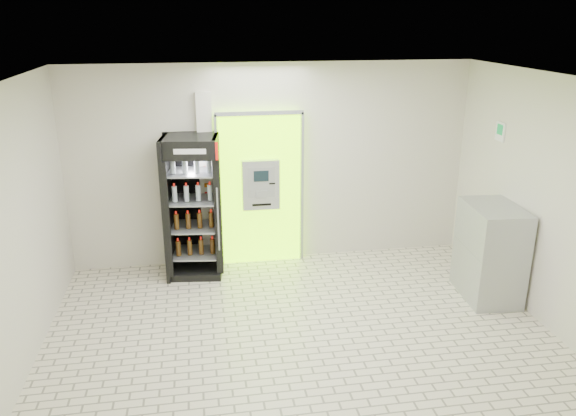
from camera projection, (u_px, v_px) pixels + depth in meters
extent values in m
plane|color=beige|center=(303.00, 343.00, 6.55)|extent=(6.00, 6.00, 0.00)
plane|color=beige|center=(272.00, 165.00, 8.39)|extent=(6.00, 0.00, 6.00)
plane|color=beige|center=(376.00, 352.00, 3.73)|extent=(6.00, 0.00, 6.00)
plane|color=beige|center=(10.00, 240.00, 5.60)|extent=(0.00, 5.00, 5.00)
plane|color=beige|center=(557.00, 208.00, 6.53)|extent=(0.00, 5.00, 5.00)
plane|color=white|center=(306.00, 81.00, 5.57)|extent=(6.00, 6.00, 0.00)
cube|color=#8DFC00|center=(260.00, 189.00, 8.41)|extent=(1.20, 0.12, 2.30)
cube|color=gray|center=(259.00, 113.00, 7.97)|extent=(1.28, 0.04, 0.06)
cube|color=gray|center=(218.00, 193.00, 8.25)|extent=(0.04, 0.04, 2.30)
cube|color=gray|center=(302.00, 188.00, 8.45)|extent=(0.04, 0.04, 2.30)
cube|color=black|center=(268.00, 230.00, 8.59)|extent=(0.62, 0.01, 0.67)
cube|color=black|center=(236.00, 136.00, 8.04)|extent=(0.22, 0.01, 0.18)
cube|color=#9FA2A6|center=(261.00, 185.00, 8.28)|extent=(0.55, 0.12, 0.75)
cube|color=black|center=(261.00, 176.00, 8.17)|extent=(0.22, 0.01, 0.16)
cube|color=gray|center=(261.00, 194.00, 8.26)|extent=(0.16, 0.01, 0.12)
cube|color=black|center=(272.00, 184.00, 8.23)|extent=(0.09, 0.01, 0.02)
cube|color=black|center=(262.00, 205.00, 8.31)|extent=(0.28, 0.01, 0.03)
cube|color=silver|center=(207.00, 182.00, 8.26)|extent=(0.22, 0.10, 2.60)
cube|color=#193FB2|center=(206.00, 159.00, 8.10)|extent=(0.09, 0.01, 0.06)
cube|color=red|center=(207.00, 168.00, 8.14)|extent=(0.09, 0.01, 0.06)
cube|color=yellow|center=(207.00, 177.00, 8.18)|extent=(0.09, 0.01, 0.06)
cube|color=orange|center=(207.00, 185.00, 8.22)|extent=(0.09, 0.01, 0.06)
cube|color=red|center=(208.00, 194.00, 8.27)|extent=(0.09, 0.01, 0.06)
cube|color=black|center=(193.00, 207.00, 8.03)|extent=(0.85, 0.79, 2.05)
cube|color=black|center=(193.00, 200.00, 8.33)|extent=(0.77, 0.15, 2.05)
cube|color=#B41209|center=(190.00, 151.00, 7.42)|extent=(0.75, 0.10, 0.24)
cube|color=white|center=(190.00, 152.00, 7.41)|extent=(0.43, 0.06, 0.07)
cube|color=black|center=(197.00, 268.00, 8.35)|extent=(0.85, 0.79, 0.10)
cylinder|color=gray|center=(218.00, 220.00, 7.77)|extent=(0.03, 0.03, 0.92)
cube|color=gray|center=(196.00, 253.00, 8.26)|extent=(0.72, 0.67, 0.02)
cube|color=gray|center=(194.00, 227.00, 8.13)|extent=(0.72, 0.67, 0.02)
cube|color=gray|center=(193.00, 200.00, 8.00)|extent=(0.72, 0.67, 0.02)
cube|color=gray|center=(191.00, 172.00, 7.86)|extent=(0.72, 0.67, 0.02)
cube|color=#9FA2A6|center=(490.00, 252.00, 7.45)|extent=(0.71, 1.01, 1.28)
cube|color=gray|center=(468.00, 249.00, 7.38)|extent=(0.08, 0.94, 0.01)
cube|color=white|center=(500.00, 132.00, 7.63)|extent=(0.02, 0.22, 0.26)
cube|color=#0C8B3F|center=(500.00, 130.00, 7.62)|extent=(0.00, 0.14, 0.14)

